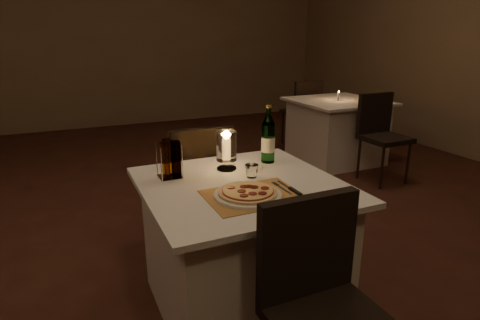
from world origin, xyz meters
name	(u,v)px	position (x,y,z in m)	size (l,w,h in m)	color
floor	(190,299)	(0.00, 0.00, -0.01)	(8.00, 10.00, 0.02)	#411E14
wall_back	(89,33)	(0.00, 5.01, 1.50)	(8.00, 0.02, 3.00)	#7F684A
main_table	(242,246)	(0.25, -0.18, 0.37)	(1.00, 1.00, 0.74)	silver
chair_near	(320,292)	(0.25, -0.90, 0.55)	(0.42, 0.42, 0.90)	black
chair_far	(198,176)	(0.25, 0.53, 0.55)	(0.42, 0.42, 0.90)	black
placemat	(253,196)	(0.23, -0.36, 0.74)	(0.45, 0.34, 0.00)	#B57E3F
plate	(248,195)	(0.20, -0.36, 0.75)	(0.32, 0.32, 0.01)	white
pizza	(248,192)	(0.20, -0.36, 0.77)	(0.28, 0.28, 0.02)	#D8B77F
fork	(280,187)	(0.39, -0.33, 0.75)	(0.02, 0.18, 0.00)	silver
knife	(293,190)	(0.43, -0.39, 0.75)	(0.02, 0.22, 0.01)	black
tumbler	(252,171)	(0.34, -0.12, 0.78)	(0.07, 0.07, 0.07)	white
water_bottle	(268,140)	(0.54, 0.08, 0.88)	(0.08, 0.08, 0.34)	#529956
hurricane_candle	(226,147)	(0.26, 0.06, 0.87)	(0.12, 0.12, 0.22)	white
cruet_caddy	(170,161)	(-0.06, 0.05, 0.84)	(0.12, 0.12, 0.21)	white
neighbor_table_right	(336,130)	(2.43, 1.86, 0.37)	(1.00, 1.00, 0.74)	silver
neighbor_chair_ra	(380,128)	(2.43, 1.14, 0.55)	(0.42, 0.42, 0.90)	black
neighbor_chair_rb	(304,107)	(2.43, 2.57, 0.55)	(0.42, 0.42, 0.90)	black
neighbor_candle_right	(339,96)	(2.43, 1.86, 0.79)	(0.03, 0.03, 0.11)	white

